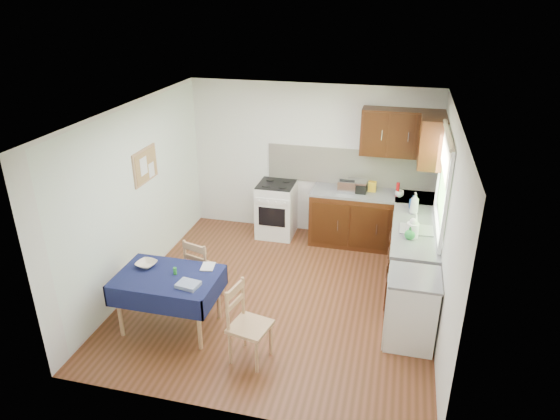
% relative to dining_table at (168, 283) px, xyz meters
% --- Properties ---
extents(floor, '(4.20, 4.20, 0.00)m').
position_rel_dining_table_xyz_m(floor, '(1.12, 0.97, -0.62)').
color(floor, '#552F16').
rests_on(floor, ground).
extents(ceiling, '(4.00, 4.20, 0.02)m').
position_rel_dining_table_xyz_m(ceiling, '(1.12, 0.97, 1.88)').
color(ceiling, white).
rests_on(ceiling, wall_back).
extents(wall_back, '(4.00, 0.02, 2.50)m').
position_rel_dining_table_xyz_m(wall_back, '(1.12, 3.07, 0.63)').
color(wall_back, silver).
rests_on(wall_back, ground).
extents(wall_front, '(4.00, 0.02, 2.50)m').
position_rel_dining_table_xyz_m(wall_front, '(1.12, -1.13, 0.63)').
color(wall_front, silver).
rests_on(wall_front, ground).
extents(wall_left, '(0.02, 4.20, 2.50)m').
position_rel_dining_table_xyz_m(wall_left, '(-0.88, 0.97, 0.63)').
color(wall_left, white).
rests_on(wall_left, ground).
extents(wall_right, '(0.02, 4.20, 2.50)m').
position_rel_dining_table_xyz_m(wall_right, '(3.12, 0.97, 0.63)').
color(wall_right, silver).
rests_on(wall_right, ground).
extents(base_cabinets, '(1.90, 2.30, 0.86)m').
position_rel_dining_table_xyz_m(base_cabinets, '(2.48, 2.23, -0.19)').
color(base_cabinets, black).
rests_on(base_cabinets, ground).
extents(worktop_back, '(1.90, 0.60, 0.04)m').
position_rel_dining_table_xyz_m(worktop_back, '(2.17, 2.77, 0.26)').
color(worktop_back, slate).
rests_on(worktop_back, base_cabinets).
extents(worktop_right, '(0.60, 1.70, 0.04)m').
position_rel_dining_table_xyz_m(worktop_right, '(2.82, 1.62, 0.26)').
color(worktop_right, slate).
rests_on(worktop_right, base_cabinets).
extents(worktop_corner, '(0.60, 0.60, 0.04)m').
position_rel_dining_table_xyz_m(worktop_corner, '(2.82, 2.77, 0.26)').
color(worktop_corner, slate).
rests_on(worktop_corner, base_cabinets).
extents(splashback, '(2.70, 0.02, 0.60)m').
position_rel_dining_table_xyz_m(splashback, '(1.77, 3.05, 0.58)').
color(splashback, white).
rests_on(splashback, wall_back).
extents(upper_cabinets, '(1.20, 0.85, 0.70)m').
position_rel_dining_table_xyz_m(upper_cabinets, '(2.65, 2.77, 1.23)').
color(upper_cabinets, black).
rests_on(upper_cabinets, wall_back).
extents(stove, '(0.60, 0.61, 0.92)m').
position_rel_dining_table_xyz_m(stove, '(0.62, 2.77, -0.16)').
color(stove, white).
rests_on(stove, ground).
extents(window, '(0.04, 1.48, 1.26)m').
position_rel_dining_table_xyz_m(window, '(3.09, 1.67, 1.03)').
color(window, '#305523').
rests_on(window, wall_right).
extents(fridge, '(0.58, 0.60, 0.89)m').
position_rel_dining_table_xyz_m(fridge, '(2.82, 0.42, -0.18)').
color(fridge, white).
rests_on(fridge, ground).
extents(corkboard, '(0.04, 0.62, 0.47)m').
position_rel_dining_table_xyz_m(corkboard, '(-0.85, 1.27, 0.98)').
color(corkboard, tan).
rests_on(corkboard, wall_left).
extents(dining_table, '(1.20, 0.81, 0.73)m').
position_rel_dining_table_xyz_m(dining_table, '(0.00, 0.00, 0.00)').
color(dining_table, '#110E3B').
rests_on(dining_table, ground).
extents(chair_far, '(0.50, 0.50, 0.90)m').
position_rel_dining_table_xyz_m(chair_far, '(0.16, 0.65, -0.14)').
color(chair_far, tan).
rests_on(chair_far, ground).
extents(chair_near, '(0.48, 0.48, 0.93)m').
position_rel_dining_table_xyz_m(chair_near, '(1.07, -0.32, -0.13)').
color(chair_near, tan).
rests_on(chair_near, ground).
extents(toaster, '(0.28, 0.17, 0.21)m').
position_rel_dining_table_xyz_m(toaster, '(1.78, 2.70, 0.38)').
color(toaster, '#B2B2B7').
rests_on(toaster, worktop_back).
extents(sandwich_press, '(0.30, 0.26, 0.18)m').
position_rel_dining_table_xyz_m(sandwich_press, '(1.92, 2.79, 0.37)').
color(sandwich_press, black).
rests_on(sandwich_press, worktop_back).
extents(sauce_bottle, '(0.05, 0.05, 0.22)m').
position_rel_dining_table_xyz_m(sauce_bottle, '(2.55, 2.72, 0.39)').
color(sauce_bottle, '#B10E11').
rests_on(sauce_bottle, worktop_back).
extents(yellow_packet, '(0.14, 0.11, 0.16)m').
position_rel_dining_table_xyz_m(yellow_packet, '(2.16, 2.83, 0.36)').
color(yellow_packet, gold).
rests_on(yellow_packet, worktop_back).
extents(dish_rack, '(0.43, 0.33, 0.20)m').
position_rel_dining_table_xyz_m(dish_rack, '(2.83, 1.57, 0.30)').
color(dish_rack, gray).
rests_on(dish_rack, worktop_right).
extents(kettle, '(0.16, 0.16, 0.26)m').
position_rel_dining_table_xyz_m(kettle, '(2.77, 1.36, 0.40)').
color(kettle, white).
rests_on(kettle, worktop_right).
extents(cup, '(0.14, 0.14, 0.10)m').
position_rel_dining_table_xyz_m(cup, '(2.58, 2.71, 0.33)').
color(cup, white).
rests_on(cup, worktop_back).
extents(soap_bottle_a, '(0.14, 0.14, 0.31)m').
position_rel_dining_table_xyz_m(soap_bottle_a, '(2.80, 2.13, 0.43)').
color(soap_bottle_a, white).
rests_on(soap_bottle_a, worktop_right).
extents(soap_bottle_b, '(0.11, 0.10, 0.20)m').
position_rel_dining_table_xyz_m(soap_bottle_b, '(2.78, 2.31, 0.38)').
color(soap_bottle_b, '#1B4EA1').
rests_on(soap_bottle_b, worktop_right).
extents(soap_bottle_c, '(0.19, 0.19, 0.18)m').
position_rel_dining_table_xyz_m(soap_bottle_c, '(2.75, 1.30, 0.37)').
color(soap_bottle_c, green).
rests_on(soap_bottle_c, worktop_right).
extents(plate_bowl, '(0.28, 0.28, 0.06)m').
position_rel_dining_table_xyz_m(plate_bowl, '(-0.34, 0.14, 0.13)').
color(plate_bowl, beige).
rests_on(plate_bowl, dining_table).
extents(book, '(0.19, 0.23, 0.02)m').
position_rel_dining_table_xyz_m(book, '(0.32, 0.28, 0.11)').
color(book, white).
rests_on(book, dining_table).
extents(spice_jar, '(0.04, 0.04, 0.09)m').
position_rel_dining_table_xyz_m(spice_jar, '(0.08, 0.05, 0.15)').
color(spice_jar, '#23802A').
rests_on(spice_jar, dining_table).
extents(tea_towel, '(0.27, 0.23, 0.04)m').
position_rel_dining_table_xyz_m(tea_towel, '(0.34, -0.16, 0.13)').
color(tea_towel, '#26448C').
rests_on(tea_towel, dining_table).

